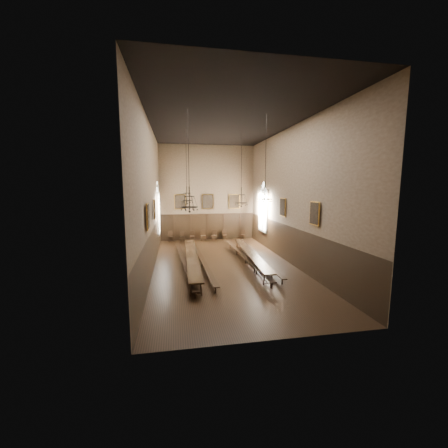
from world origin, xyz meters
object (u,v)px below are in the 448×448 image
object	(u,v)px
bench_right_inner	(246,259)
chair_1	(183,238)
chair_2	(192,238)
chandelier_back_left	(187,196)
chair_4	(214,237)
table_left	(192,261)
bench_right_outer	(260,259)
chair_0	(171,238)
chandelier_back_right	(241,198)
chandelier_front_right	(265,193)
chair_5	(225,237)
table_right	(251,258)
chair_3	(203,237)
bench_left_outer	(184,263)
chandelier_front_left	(189,201)
bench_left_inner	(202,262)
chair_7	(243,236)

from	to	relation	value
bench_right_inner	chair_1	bearing A→B (deg)	115.48
chair_2	chandelier_back_left	world-z (taller)	chandelier_back_left
chair_4	chandelier_back_left	size ratio (longest dim) A/B	0.20
table_left	bench_right_outer	size ratio (longest dim) A/B	1.11
bench_right_outer	chair_0	size ratio (longest dim) A/B	9.44
table_left	chandelier_back_right	bearing A→B (deg)	32.54
bench_right_inner	chandelier_front_right	xyz separation A→B (m)	(0.34, -2.76, 4.50)
table_left	chair_4	xyz separation A→B (m)	(2.66, 8.63, -0.10)
chair_1	chandelier_back_right	distance (m)	8.45
chair_5	table_right	bearing A→B (deg)	-87.58
chair_5	chandelier_back_right	distance (m)	7.36
chair_3	chandelier_back_right	distance (m)	7.65
chandelier_back_right	bench_left_outer	bearing A→B (deg)	-150.13
bench_right_outer	chair_3	world-z (taller)	chair_3
table_left	table_right	distance (m)	4.01
bench_right_inner	chair_0	distance (m)	9.78
chair_0	chair_3	size ratio (longest dim) A/B	0.96
chandelier_back_left	chair_1	bearing A→B (deg)	91.94
bench_right_inner	chair_3	size ratio (longest dim) A/B	9.82
chandelier_front_left	bench_left_outer	bearing A→B (deg)	95.69
bench_left_inner	chandelier_back_left	xyz separation A→B (m)	(-0.82, 2.21, 4.21)
chandelier_back_right	chandelier_front_left	world-z (taller)	same
chair_3	bench_right_inner	bearing A→B (deg)	-79.10
bench_left_outer	chair_0	size ratio (longest dim) A/B	10.78
table_right	chair_3	world-z (taller)	chair_3
chair_0	chandelier_back_right	distance (m)	9.07
bench_left_inner	chair_7	distance (m)	9.70
table_left	chair_1	world-z (taller)	chair_1
chair_0	bench_right_inner	bearing A→B (deg)	-73.53
chandelier_front_right	chair_4	bearing A→B (deg)	96.66
chair_3	chandelier_back_left	xyz separation A→B (m)	(-1.75, -6.19, 4.19)
chair_5	chair_0	bearing A→B (deg)	179.78
chair_1	chair_7	world-z (taller)	chair_7
chair_0	chair_2	world-z (taller)	chair_0
chandelier_front_left	chair_3	bearing A→B (deg)	80.75
chair_0	chair_5	world-z (taller)	chair_0
chair_0	chair_7	xyz separation A→B (m)	(6.95, -0.07, -0.02)
bench_left_outer	bench_left_inner	distance (m)	1.21
bench_right_inner	bench_right_outer	size ratio (longest dim) A/B	1.08
chair_2	chandelier_front_left	world-z (taller)	chandelier_front_left
chair_0	chair_1	size ratio (longest dim) A/B	1.10
chair_5	chair_3	bearing A→B (deg)	-178.89
bench_right_inner	chandelier_front_right	size ratio (longest dim) A/B	2.15
table_left	chair_3	distance (m)	8.74
chair_7	chandelier_front_left	bearing A→B (deg)	-99.47
chair_2	chair_0	bearing A→B (deg)	-172.54
table_right	table_left	bearing A→B (deg)	-174.63
table_right	chandelier_back_right	bearing A→B (deg)	95.21
chair_2	chandelier_back_left	distance (m)	7.59
bench_left_inner	chair_1	bearing A→B (deg)	97.00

